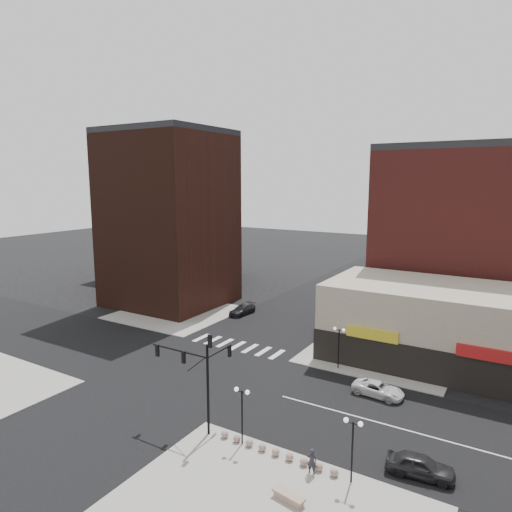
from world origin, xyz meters
The scene contains 19 objects.
ground centered at (0.00, 0.00, 0.00)m, with size 240.00×240.00×0.00m, color black.
road_ew centered at (0.00, 0.00, 0.01)m, with size 200.00×14.00×0.02m, color black.
road_ns centered at (0.00, 0.00, 0.01)m, with size 14.00×200.00×0.02m, color black.
sidewalk_nw centered at (-14.50, 14.50, 0.06)m, with size 15.00×15.00×0.12m, color gray.
sidewalk_ne centered at (14.50, 14.50, 0.06)m, with size 15.00×15.00×0.12m, color gray.
building_nw centered at (-19.00, 18.50, 12.50)m, with size 16.00×15.00×25.00m, color #341910.
building_nw_low centered at (-32.00, 34.00, 6.00)m, with size 20.00×18.00×12.00m, color #341910.
building_ne_midrise centered at (19.00, 29.50, 11.00)m, with size 18.00×15.00×22.00m, color maroon.
building_ne_row centered at (21.00, 15.00, 3.30)m, with size 24.20×12.20×8.00m.
traffic_signal centered at (7.24, -7.83, 4.96)m, with size 5.59×3.09×7.77m.
street_lamp_se_a centered at (11.00, -8.00, 3.29)m, with size 1.22×0.32×4.16m.
street_lamp_se_b centered at (19.00, -8.00, 3.29)m, with size 1.22×0.32×4.16m.
street_lamp_ne centered at (12.00, 8.00, 3.29)m, with size 1.22×0.32×4.16m.
bollard_row centered at (13.70, -8.00, 0.39)m, with size 8.94×0.54×0.54m.
white_suv centered at (17.05, 4.42, 0.61)m, with size 2.03×4.41×1.22m, color silver.
dark_sedan_east centered at (22.47, -5.03, 0.72)m, with size 1.69×4.20×1.43m, color black.
dark_sedan_north centered at (-6.25, 18.77, 0.67)m, with size 1.87×4.60×1.33m, color black.
pedestrian centered at (16.57, -8.51, 0.98)m, with size 0.63×0.41×1.72m, color #28262B.
stone_bench centered at (16.47, -11.50, 0.38)m, with size 2.12×0.95×0.48m.
Camera 1 is at (27.12, -32.83, 18.53)m, focal length 32.00 mm.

